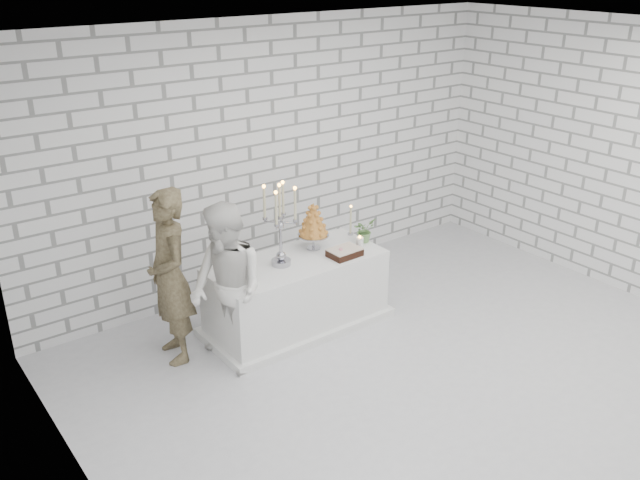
{
  "coord_description": "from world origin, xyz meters",
  "views": [
    {
      "loc": [
        -3.96,
        -3.68,
        3.59
      ],
      "look_at": [
        -0.4,
        1.1,
        1.05
      ],
      "focal_mm": 38.01,
      "sensor_mm": 36.0,
      "label": 1
    }
  ],
  "objects_px": {
    "cake_table": "(297,293)",
    "candelabra": "(280,225)",
    "croquembouche": "(313,226)",
    "bride": "(227,290)",
    "groom": "(170,277)"
  },
  "relations": [
    {
      "from": "groom",
      "to": "croquembouche",
      "type": "bearing_deg",
      "value": 94.03
    },
    {
      "from": "cake_table",
      "to": "candelabra",
      "type": "height_order",
      "value": "candelabra"
    },
    {
      "from": "cake_table",
      "to": "bride",
      "type": "height_order",
      "value": "bride"
    },
    {
      "from": "groom",
      "to": "bride",
      "type": "relative_size",
      "value": 1.06
    },
    {
      "from": "bride",
      "to": "croquembouche",
      "type": "xyz_separation_m",
      "value": [
        1.23,
        0.37,
        0.2
      ]
    },
    {
      "from": "bride",
      "to": "candelabra",
      "type": "distance_m",
      "value": 0.86
    },
    {
      "from": "groom",
      "to": "bride",
      "type": "bearing_deg",
      "value": 43.51
    },
    {
      "from": "cake_table",
      "to": "croquembouche",
      "type": "bearing_deg",
      "value": 21.88
    },
    {
      "from": "cake_table",
      "to": "candelabra",
      "type": "relative_size",
      "value": 2.13
    },
    {
      "from": "bride",
      "to": "cake_table",
      "type": "bearing_deg",
      "value": 103.88
    },
    {
      "from": "cake_table",
      "to": "croquembouche",
      "type": "xyz_separation_m",
      "value": [
        0.3,
        0.12,
        0.63
      ]
    },
    {
      "from": "cake_table",
      "to": "groom",
      "type": "bearing_deg",
      "value": 170.13
    },
    {
      "from": "cake_table",
      "to": "croquembouche",
      "type": "distance_m",
      "value": 0.71
    },
    {
      "from": "cake_table",
      "to": "groom",
      "type": "height_order",
      "value": "groom"
    },
    {
      "from": "groom",
      "to": "croquembouche",
      "type": "xyz_separation_m",
      "value": [
        1.56,
        -0.1,
        0.16
      ]
    }
  ]
}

